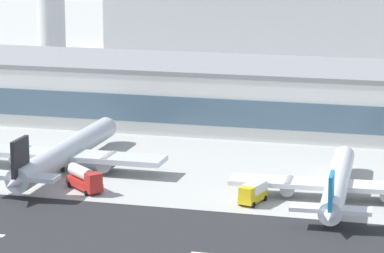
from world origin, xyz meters
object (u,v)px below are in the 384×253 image
object	(u,v)px
airliner_blue_tail_gate_1	(337,185)
service_box_truck_0	(253,192)
terminal_building	(248,95)
service_fuel_truck_1	(84,179)
airliner_black_tail_gate_0	(63,154)

from	to	relation	value
airliner_blue_tail_gate_1	service_box_truck_0	size ratio (longest dim) A/B	6.34
terminal_building	service_box_truck_0	bearing A→B (deg)	-77.51
airliner_blue_tail_gate_1	service_box_truck_0	xyz separation A→B (m)	(-12.86, -4.73, -0.92)
terminal_building	service_fuel_truck_1	distance (m)	59.35
airliner_blue_tail_gate_1	service_fuel_truck_1	size ratio (longest dim) A/B	5.01
airliner_blue_tail_gate_1	service_box_truck_0	bearing A→B (deg)	107.40
terminal_building	service_fuel_truck_1	xyz separation A→B (m)	(-16.10, -56.93, -4.79)
airliner_black_tail_gate_0	airliner_blue_tail_gate_1	bearing A→B (deg)	-96.43
service_box_truck_0	service_fuel_truck_1	world-z (taller)	service_fuel_truck_1
airliner_black_tail_gate_0	service_fuel_truck_1	distance (m)	13.31
airliner_black_tail_gate_0	service_box_truck_0	size ratio (longest dim) A/B	7.43
terminal_building	airliner_blue_tail_gate_1	world-z (taller)	terminal_building
terminal_building	service_box_truck_0	size ratio (longest dim) A/B	22.24
airliner_black_tail_gate_0	airliner_blue_tail_gate_1	xyz separation A→B (m)	(49.72, -5.79, -0.47)
terminal_building	airliner_black_tail_gate_0	bearing A→B (deg)	-117.55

